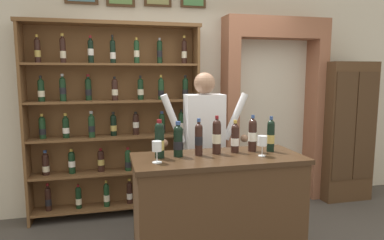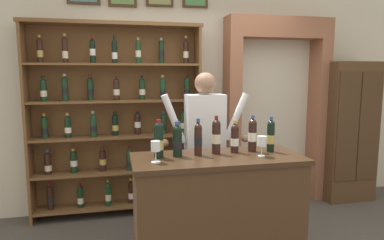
{
  "view_description": "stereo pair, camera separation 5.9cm",
  "coord_description": "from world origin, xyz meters",
  "px_view_note": "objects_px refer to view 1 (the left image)",
  "views": [
    {
      "loc": [
        -0.95,
        -2.66,
        1.7
      ],
      "look_at": [
        -0.22,
        0.36,
        1.27
      ],
      "focal_mm": 32.18,
      "sensor_mm": 36.0,
      "label": 1
    },
    {
      "loc": [
        -0.9,
        -2.68,
        1.7
      ],
      "look_at": [
        -0.22,
        0.36,
        1.27
      ],
      "focal_mm": 32.18,
      "sensor_mm": 36.0,
      "label": 2
    }
  ],
  "objects_px": {
    "wine_shelf": "(115,117)",
    "tasting_bottle_brunello": "(217,136)",
    "tasting_bottle_prosecco": "(178,140)",
    "wine_glass_center": "(262,141)",
    "tasting_bottle_chianti": "(235,138)",
    "tasting_bottle_grappa": "(159,140)",
    "side_cabinet": "(345,131)",
    "tasting_bottle_super_tuscan": "(199,138)",
    "shopkeeper": "(204,137)",
    "tasting_bottle_rosso": "(271,135)",
    "tasting_bottle_bianco": "(253,134)",
    "wine_glass_left": "(157,147)",
    "tasting_counter": "(218,214)"
  },
  "relations": [
    {
      "from": "wine_shelf",
      "to": "tasting_bottle_brunello",
      "type": "distance_m",
      "value": 1.57
    },
    {
      "from": "tasting_bottle_prosecco",
      "to": "wine_glass_center",
      "type": "distance_m",
      "value": 0.7
    },
    {
      "from": "tasting_bottle_prosecco",
      "to": "tasting_bottle_chianti",
      "type": "distance_m",
      "value": 0.51
    },
    {
      "from": "tasting_bottle_grappa",
      "to": "wine_glass_center",
      "type": "xyz_separation_m",
      "value": [
        0.84,
        -0.15,
        -0.03
      ]
    },
    {
      "from": "wine_glass_center",
      "to": "tasting_bottle_grappa",
      "type": "bearing_deg",
      "value": 170.11
    },
    {
      "from": "side_cabinet",
      "to": "tasting_bottle_super_tuscan",
      "type": "relative_size",
      "value": 5.88
    },
    {
      "from": "wine_shelf",
      "to": "tasting_bottle_brunello",
      "type": "height_order",
      "value": "wine_shelf"
    },
    {
      "from": "wine_shelf",
      "to": "shopkeeper",
      "type": "height_order",
      "value": "wine_shelf"
    },
    {
      "from": "wine_shelf",
      "to": "tasting_bottle_grappa",
      "type": "bearing_deg",
      "value": -76.76
    },
    {
      "from": "tasting_bottle_grappa",
      "to": "tasting_bottle_chianti",
      "type": "distance_m",
      "value": 0.67
    },
    {
      "from": "tasting_bottle_super_tuscan",
      "to": "tasting_bottle_rosso",
      "type": "bearing_deg",
      "value": -0.64
    },
    {
      "from": "wine_glass_center",
      "to": "side_cabinet",
      "type": "bearing_deg",
      "value": 36.3
    },
    {
      "from": "side_cabinet",
      "to": "tasting_bottle_bianco",
      "type": "relative_size",
      "value": 5.71
    },
    {
      "from": "tasting_bottle_grappa",
      "to": "tasting_bottle_prosecco",
      "type": "distance_m",
      "value": 0.16
    },
    {
      "from": "shopkeeper",
      "to": "tasting_bottle_super_tuscan",
      "type": "height_order",
      "value": "shopkeeper"
    },
    {
      "from": "shopkeeper",
      "to": "tasting_bottle_grappa",
      "type": "distance_m",
      "value": 0.81
    },
    {
      "from": "shopkeeper",
      "to": "tasting_bottle_brunello",
      "type": "relative_size",
      "value": 5.18
    },
    {
      "from": "tasting_bottle_super_tuscan",
      "to": "tasting_bottle_chianti",
      "type": "xyz_separation_m",
      "value": [
        0.33,
        0.03,
        -0.02
      ]
    },
    {
      "from": "tasting_bottle_grappa",
      "to": "wine_glass_left",
      "type": "distance_m",
      "value": 0.16
    },
    {
      "from": "tasting_bottle_brunello",
      "to": "wine_glass_center",
      "type": "height_order",
      "value": "tasting_bottle_brunello"
    },
    {
      "from": "side_cabinet",
      "to": "tasting_bottle_chianti",
      "type": "relative_size",
      "value": 6.48
    },
    {
      "from": "shopkeeper",
      "to": "tasting_bottle_bianco",
      "type": "distance_m",
      "value": 0.63
    },
    {
      "from": "wine_shelf",
      "to": "tasting_bottle_brunello",
      "type": "bearing_deg",
      "value": -58.59
    },
    {
      "from": "side_cabinet",
      "to": "tasting_bottle_rosso",
      "type": "xyz_separation_m",
      "value": [
        -1.7,
        -1.21,
        0.23
      ]
    },
    {
      "from": "tasting_bottle_prosecco",
      "to": "tasting_bottle_super_tuscan",
      "type": "bearing_deg",
      "value": -1.01
    },
    {
      "from": "tasting_bottle_grappa",
      "to": "tasting_counter",
      "type": "bearing_deg",
      "value": -7.47
    },
    {
      "from": "wine_shelf",
      "to": "tasting_bottle_bianco",
      "type": "distance_m",
      "value": 1.76
    },
    {
      "from": "shopkeeper",
      "to": "tasting_bottle_prosecco",
      "type": "bearing_deg",
      "value": -123.84
    },
    {
      "from": "tasting_bottle_chianti",
      "to": "tasting_bottle_bianco",
      "type": "bearing_deg",
      "value": 2.2
    },
    {
      "from": "wine_shelf",
      "to": "tasting_bottle_bianco",
      "type": "height_order",
      "value": "wine_shelf"
    },
    {
      "from": "shopkeeper",
      "to": "tasting_counter",
      "type": "bearing_deg",
      "value": -95.55
    },
    {
      "from": "tasting_bottle_brunello",
      "to": "tasting_bottle_bianco",
      "type": "height_order",
      "value": "tasting_bottle_brunello"
    },
    {
      "from": "tasting_bottle_bianco",
      "to": "wine_glass_left",
      "type": "relative_size",
      "value": 1.9
    },
    {
      "from": "tasting_counter",
      "to": "tasting_bottle_prosecco",
      "type": "height_order",
      "value": "tasting_bottle_prosecco"
    },
    {
      "from": "tasting_counter",
      "to": "wine_glass_center",
      "type": "relative_size",
      "value": 8.26
    },
    {
      "from": "tasting_bottle_chianti",
      "to": "wine_glass_center",
      "type": "bearing_deg",
      "value": -47.41
    },
    {
      "from": "side_cabinet",
      "to": "tasting_bottle_brunello",
      "type": "bearing_deg",
      "value": -151.66
    },
    {
      "from": "side_cabinet",
      "to": "tasting_bottle_chianti",
      "type": "bearing_deg",
      "value": -149.87
    },
    {
      "from": "tasting_bottle_super_tuscan",
      "to": "tasting_bottle_prosecco",
      "type": "bearing_deg",
      "value": 178.99
    },
    {
      "from": "tasting_bottle_prosecco",
      "to": "tasting_bottle_brunello",
      "type": "relative_size",
      "value": 0.89
    },
    {
      "from": "side_cabinet",
      "to": "tasting_bottle_prosecco",
      "type": "xyz_separation_m",
      "value": [
        -2.53,
        -1.2,
        0.23
      ]
    },
    {
      "from": "shopkeeper",
      "to": "tasting_bottle_chianti",
      "type": "xyz_separation_m",
      "value": [
        0.12,
        -0.55,
        0.09
      ]
    },
    {
      "from": "wine_shelf",
      "to": "tasting_bottle_chianti",
      "type": "xyz_separation_m",
      "value": [
        0.99,
        -1.33,
        -0.04
      ]
    },
    {
      "from": "tasting_bottle_bianco",
      "to": "wine_glass_center",
      "type": "height_order",
      "value": "tasting_bottle_bianco"
    },
    {
      "from": "side_cabinet",
      "to": "tasting_bottle_bianco",
      "type": "height_order",
      "value": "side_cabinet"
    },
    {
      "from": "shopkeeper",
      "to": "tasting_bottle_prosecco",
      "type": "xyz_separation_m",
      "value": [
        -0.39,
        -0.58,
        0.1
      ]
    },
    {
      "from": "tasting_bottle_brunello",
      "to": "tasting_bottle_chianti",
      "type": "relative_size",
      "value": 1.16
    },
    {
      "from": "tasting_bottle_super_tuscan",
      "to": "wine_glass_center",
      "type": "bearing_deg",
      "value": -16.84
    },
    {
      "from": "tasting_bottle_brunello",
      "to": "wine_glass_center",
      "type": "xyz_separation_m",
      "value": [
        0.34,
        -0.18,
        -0.03
      ]
    },
    {
      "from": "wine_shelf",
      "to": "side_cabinet",
      "type": "xyz_separation_m",
      "value": [
        3.01,
        -0.16,
        -0.26
      ]
    }
  ]
}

